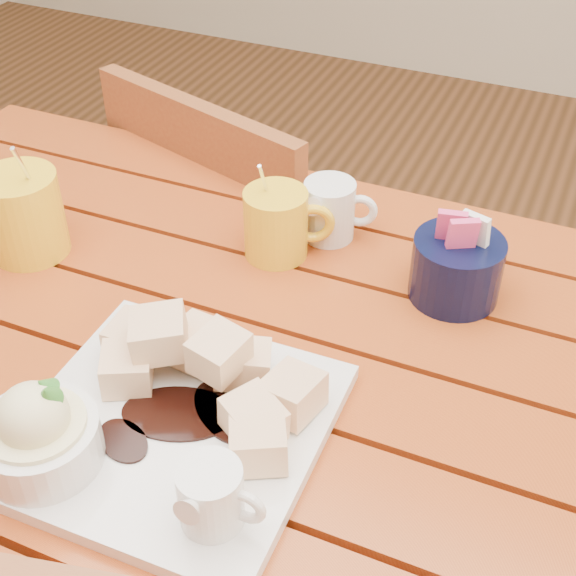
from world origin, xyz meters
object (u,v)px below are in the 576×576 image
at_px(coffee_mug_right, 278,223).
at_px(coffee_mug_left, 22,213).
at_px(table, 225,418).
at_px(chair_far, 251,274).
at_px(dessert_plate, 147,418).

bearing_deg(coffee_mug_right, coffee_mug_left, 177.45).
bearing_deg(table, coffee_mug_right, 94.64).
height_order(coffee_mug_left, chair_far, coffee_mug_left).
height_order(table, chair_far, chair_far).
bearing_deg(chair_far, dessert_plate, 124.42).
relative_size(table, chair_far, 1.43).
distance_m(dessert_plate, chair_far, 0.70).
bearing_deg(coffee_mug_right, chair_far, 98.33).
relative_size(table, dessert_plate, 4.18).
xyz_separation_m(table, dessert_plate, (-0.00, -0.14, 0.14)).
bearing_deg(chair_far, coffee_mug_left, 90.59).
distance_m(table, coffee_mug_left, 0.36).
relative_size(dessert_plate, coffee_mug_left, 1.77).
relative_size(table, coffee_mug_right, 9.05).
bearing_deg(coffee_mug_right, dessert_plate, -112.58).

